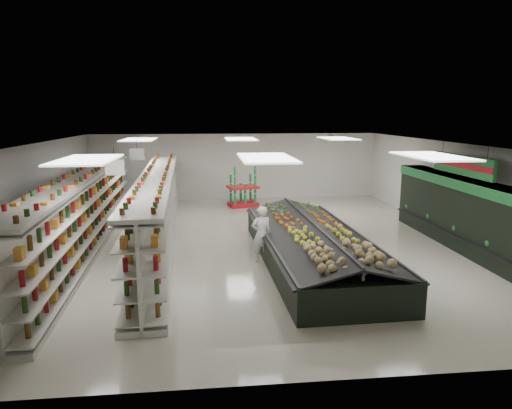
{
  "coord_description": "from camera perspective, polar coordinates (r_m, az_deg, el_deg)",
  "views": [
    {
      "loc": [
        -1.35,
        -14.38,
        4.16
      ],
      "look_at": [
        0.21,
        0.15,
        1.24
      ],
      "focal_mm": 32.0,
      "sensor_mm": 36.0,
      "label": 1
    }
  ],
  "objects": [
    {
      "name": "aisle_sign_near",
      "position": [
        12.7,
        -17.25,
        4.42
      ],
      "size": [
        0.52,
        0.06,
        0.75
      ],
      "color": "white",
      "rests_on": "ceiling"
    },
    {
      "name": "floor",
      "position": [
        15.03,
        -0.72,
        -4.77
      ],
      "size": [
        16.0,
        16.0,
        0.0
      ],
      "primitive_type": "plane",
      "color": "beige",
      "rests_on": "ground"
    },
    {
      "name": "wall_left",
      "position": [
        15.66,
        -27.17,
        0.63
      ],
      "size": [
        0.02,
        16.0,
        3.2
      ],
      "primitive_type": "cube",
      "color": "white",
      "rests_on": "floor"
    },
    {
      "name": "soda_endcap",
      "position": [
        20.68,
        -1.65,
        1.99
      ],
      "size": [
        1.5,
        1.19,
        1.69
      ],
      "rotation": [
        0.0,
        0.0,
        0.25
      ],
      "color": "#B0141D",
      "rests_on": "floor"
    },
    {
      "name": "wall_front",
      "position": [
        7.01,
        5.54,
        -10.19
      ],
      "size": [
        14.0,
        0.02,
        3.2
      ],
      "primitive_type": "cube",
      "color": "white",
      "rests_on": "floor"
    },
    {
      "name": "produce_wall_case",
      "position": [
        15.38,
        24.86,
        -0.71
      ],
      "size": [
        0.93,
        8.0,
        2.2
      ],
      "color": "black",
      "rests_on": "floor"
    },
    {
      "name": "ceiling",
      "position": [
        14.47,
        -0.75,
        7.49
      ],
      "size": [
        14.0,
        16.0,
        0.02
      ],
      "primitive_type": "cube",
      "color": "white",
      "rests_on": "wall_back"
    },
    {
      "name": "shopper_main",
      "position": [
        12.93,
        0.67,
        -3.71
      ],
      "size": [
        0.67,
        0.52,
        1.63
      ],
      "primitive_type": "imported",
      "rotation": [
        0.0,
        0.0,
        3.38
      ],
      "color": "white",
      "rests_on": "floor"
    },
    {
      "name": "produce_island",
      "position": [
        13.03,
        7.07,
        -4.95
      ],
      "size": [
        3.1,
        7.95,
        1.17
      ],
      "rotation": [
        0.0,
        0.0,
        0.03
      ],
      "color": "black",
      "rests_on": "floor"
    },
    {
      "name": "hortifruti_banner",
      "position": [
        15.03,
        24.36,
        4.53
      ],
      "size": [
        0.12,
        3.2,
        0.95
      ],
      "color": "#1F7534",
      "rests_on": "ceiling"
    },
    {
      "name": "shopper_background",
      "position": [
        19.13,
        -10.64,
        1.2
      ],
      "size": [
        0.84,
        0.99,
        1.74
      ],
      "primitive_type": "imported",
      "rotation": [
        0.0,
        0.0,
        1.12
      ],
      "color": "#99825E",
      "rests_on": "floor"
    },
    {
      "name": "gondola_center",
      "position": [
        15.14,
        -12.06,
        -0.8
      ],
      "size": [
        1.59,
        13.28,
        2.3
      ],
      "rotation": [
        0.0,
        0.0,
        0.05
      ],
      "color": "beige",
      "rests_on": "floor"
    },
    {
      "name": "gondola_left",
      "position": [
        14.99,
        -20.68,
        -1.35
      ],
      "size": [
        1.57,
        13.46,
        2.33
      ],
      "rotation": [
        0.0,
        0.0,
        0.04
      ],
      "color": "beige",
      "rests_on": "floor"
    },
    {
      "name": "wall_right",
      "position": [
        16.83,
        23.74,
        1.58
      ],
      "size": [
        0.02,
        16.0,
        3.2
      ],
      "primitive_type": "cube",
      "color": "white",
      "rests_on": "floor"
    },
    {
      "name": "aisle_sign_far",
      "position": [
        16.62,
        -14.65,
        6.07
      ],
      "size": [
        0.52,
        0.06,
        0.75
      ],
      "color": "white",
      "rests_on": "ceiling"
    },
    {
      "name": "wall_back",
      "position": [
        22.57,
        -2.66,
        4.77
      ],
      "size": [
        14.0,
        0.02,
        3.2
      ],
      "primitive_type": "cube",
      "color": "white",
      "rests_on": "floor"
    }
  ]
}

